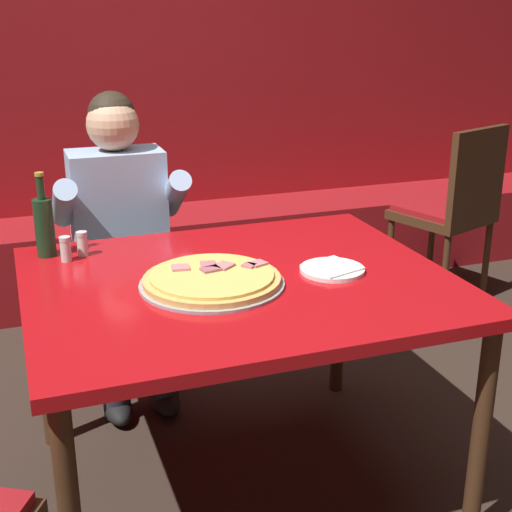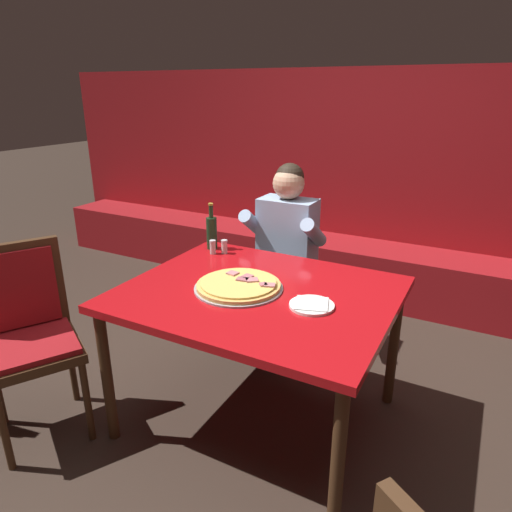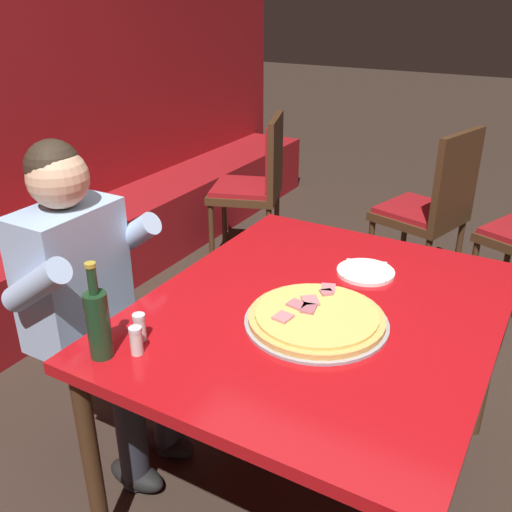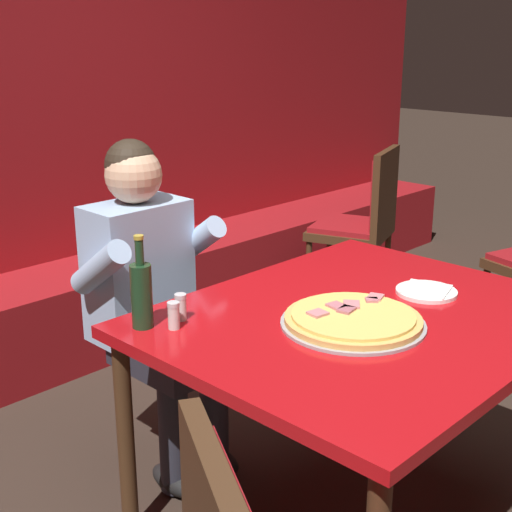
# 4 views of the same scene
# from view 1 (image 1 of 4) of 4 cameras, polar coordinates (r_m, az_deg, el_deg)

# --- Properties ---
(ground_plane) EXTENTS (24.00, 24.00, 0.00)m
(ground_plane) POSITION_cam_1_polar(r_m,az_deg,el_deg) (2.64, -1.23, -17.75)
(ground_plane) COLOR #33261E
(booth_wall_panel) EXTENTS (6.80, 0.16, 1.90)m
(booth_wall_panel) POSITION_cam_1_polar(r_m,az_deg,el_deg) (4.27, -10.78, 10.48)
(booth_wall_panel) COLOR maroon
(booth_wall_panel) RESTS_ON ground_plane
(booth_bench) EXTENTS (6.46, 0.48, 0.46)m
(booth_bench) POSITION_cam_1_polar(r_m,az_deg,el_deg) (4.14, -9.43, -0.03)
(booth_bench) COLOR maroon
(booth_bench) RESTS_ON ground_plane
(main_dining_table) EXTENTS (1.33, 1.09, 0.78)m
(main_dining_table) POSITION_cam_1_polar(r_m,az_deg,el_deg) (2.28, -1.36, -3.51)
(main_dining_table) COLOR #422816
(main_dining_table) RESTS_ON ground_plane
(pizza) EXTENTS (0.45, 0.45, 0.05)m
(pizza) POSITION_cam_1_polar(r_m,az_deg,el_deg) (2.19, -3.54, -1.91)
(pizza) COLOR #9E9EA3
(pizza) RESTS_ON main_dining_table
(plate_white_paper) EXTENTS (0.21, 0.21, 0.02)m
(plate_white_paper) POSITION_cam_1_polar(r_m,az_deg,el_deg) (2.32, 6.12, -1.05)
(plate_white_paper) COLOR white
(plate_white_paper) RESTS_ON main_dining_table
(beer_bottle) EXTENTS (0.07, 0.07, 0.29)m
(beer_bottle) POSITION_cam_1_polar(r_m,az_deg,el_deg) (2.52, -16.58, 2.40)
(beer_bottle) COLOR #19381E
(beer_bottle) RESTS_ON main_dining_table
(shaker_oregano) EXTENTS (0.04, 0.04, 0.09)m
(shaker_oregano) POSITION_cam_1_polar(r_m,az_deg,el_deg) (2.51, -13.72, 0.87)
(shaker_oregano) COLOR silver
(shaker_oregano) RESTS_ON main_dining_table
(shaker_red_pepper_flakes) EXTENTS (0.04, 0.04, 0.09)m
(shaker_red_pepper_flakes) POSITION_cam_1_polar(r_m,az_deg,el_deg) (2.47, -14.99, 0.46)
(shaker_red_pepper_flakes) COLOR silver
(shaker_red_pepper_flakes) RESTS_ON main_dining_table
(diner_seated_blue_shirt) EXTENTS (0.53, 0.53, 1.27)m
(diner_seated_blue_shirt) POSITION_cam_1_polar(r_m,az_deg,el_deg) (2.95, -10.58, 1.61)
(diner_seated_blue_shirt) COLOR black
(diner_seated_blue_shirt) RESTS_ON ground_plane
(dining_chair_by_booth) EXTENTS (0.56, 0.56, 1.00)m
(dining_chair_by_booth) POSITION_cam_1_polar(r_m,az_deg,el_deg) (4.01, 15.64, 4.20)
(dining_chair_by_booth) COLOR #422816
(dining_chair_by_booth) RESTS_ON ground_plane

